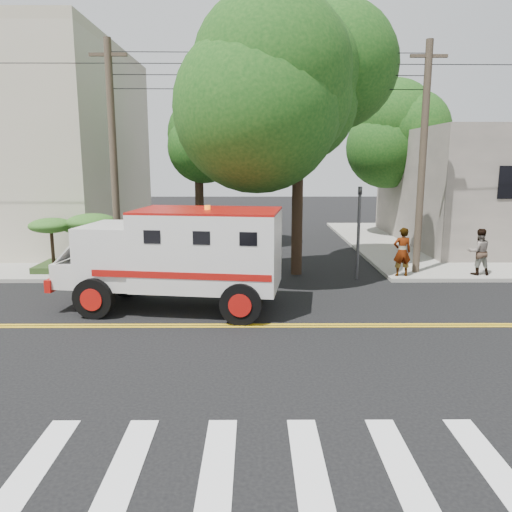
{
  "coord_description": "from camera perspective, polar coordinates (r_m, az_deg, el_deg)",
  "views": [
    {
      "loc": [
        -0.25,
        -13.42,
        4.61
      ],
      "look_at": [
        -0.17,
        2.09,
        1.6
      ],
      "focal_mm": 35.0,
      "sensor_mm": 36.0,
      "label": 1
    }
  ],
  "objects": [
    {
      "name": "utility_pole_left",
      "position": [
        20.14,
        -15.95,
        10.25
      ],
      "size": [
        0.28,
        0.28,
        9.0
      ],
      "primitive_type": "cylinder",
      "color": "#382D23",
      "rests_on": "ground"
    },
    {
      "name": "palm_planter",
      "position": [
        21.5,
        -19.83,
        2.4
      ],
      "size": [
        3.52,
        2.63,
        2.36
      ],
      "color": "#1E3314",
      "rests_on": "sidewalk_nw"
    },
    {
      "name": "tree_main",
      "position": [
        19.92,
        6.35,
        18.39
      ],
      "size": [
        6.08,
        5.7,
        9.85
      ],
      "color": "black",
      "rests_on": "ground"
    },
    {
      "name": "ground",
      "position": [
        14.19,
        0.74,
        -7.97
      ],
      "size": [
        100.0,
        100.0,
        0.0
      ],
      "primitive_type": "plane",
      "color": "black",
      "rests_on": "ground"
    },
    {
      "name": "pedestrian_b",
      "position": [
        21.36,
        24.12,
        0.45
      ],
      "size": [
        0.89,
        0.7,
        1.82
      ],
      "primitive_type": "imported",
      "rotation": [
        0.0,
        0.0,
        3.13
      ],
      "color": "gray",
      "rests_on": "sidewalk_ne"
    },
    {
      "name": "sidewalk_ne",
      "position": [
        30.56,
        26.46,
        1.29
      ],
      "size": [
        17.0,
        17.0,
        0.15
      ],
      "primitive_type": "cube",
      "color": "gray",
      "rests_on": "ground"
    },
    {
      "name": "armored_truck",
      "position": [
        15.5,
        -8.69,
        0.35
      ],
      "size": [
        7.16,
        3.55,
        3.13
      ],
      "rotation": [
        0.0,
        0.0,
        -0.14
      ],
      "color": "silver",
      "rests_on": "ground"
    },
    {
      "name": "tree_left",
      "position": [
        25.35,
        -5.95,
        13.45
      ],
      "size": [
        4.48,
        4.2,
        7.7
      ],
      "color": "black",
      "rests_on": "ground"
    },
    {
      "name": "tree_right",
      "position": [
        30.61,
        17.48,
        13.26
      ],
      "size": [
        4.8,
        4.5,
        8.2
      ],
      "color": "black",
      "rests_on": "ground"
    },
    {
      "name": "accessibility_sign",
      "position": [
        20.73,
        -16.97,
        1.5
      ],
      "size": [
        0.45,
        0.1,
        2.02
      ],
      "color": "#3F3F42",
      "rests_on": "ground"
    },
    {
      "name": "utility_pole_right",
      "position": [
        20.68,
        18.47,
        10.12
      ],
      "size": [
        0.28,
        0.28,
        9.0
      ],
      "primitive_type": "cylinder",
      "color": "#382D23",
      "rests_on": "ground"
    },
    {
      "name": "traffic_signal",
      "position": [
        19.59,
        11.67,
        3.76
      ],
      "size": [
        0.15,
        0.18,
        3.6
      ],
      "color": "#3F3F42",
      "rests_on": "ground"
    },
    {
      "name": "pedestrian_a",
      "position": [
        20.08,
        16.36,
        0.46
      ],
      "size": [
        0.71,
        0.48,
        1.9
      ],
      "primitive_type": "imported",
      "rotation": [
        0.0,
        0.0,
        3.17
      ],
      "color": "gray",
      "rests_on": "sidewalk_ne"
    },
    {
      "name": "sidewalk_nw",
      "position": [
        30.35,
        -26.18,
        1.25
      ],
      "size": [
        17.0,
        17.0,
        0.15
      ],
      "primitive_type": "cube",
      "color": "gray",
      "rests_on": "ground"
    }
  ]
}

